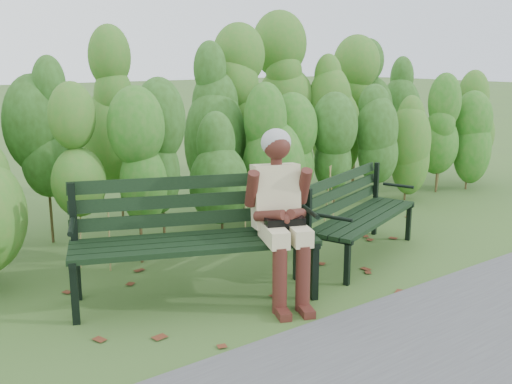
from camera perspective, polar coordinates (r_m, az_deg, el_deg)
ground at (r=5.67m, az=2.13°, el=-8.05°), size 80.00×80.00×0.00m
footpath at (r=4.34m, az=21.38°, el=-15.83°), size 60.00×2.50×0.01m
hedge_band at (r=6.89m, az=-7.58°, el=6.39°), size 11.04×1.67×2.42m
leaf_litter at (r=5.75m, az=1.84°, el=-7.69°), size 5.63×2.21×0.01m
bench_left at (r=5.09m, az=-6.01°, el=-3.46°), size 2.13×1.38×1.02m
bench_right at (r=6.20m, az=9.48°, el=-1.57°), size 1.77×1.09×0.84m
seated_woman at (r=4.99m, az=2.32°, el=-1.19°), size 0.66×0.88×1.43m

